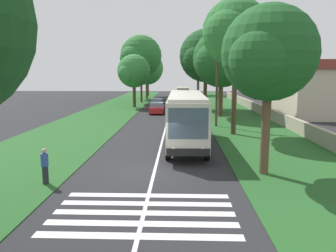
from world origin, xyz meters
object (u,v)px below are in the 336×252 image
at_px(roadside_tree_right_0, 220,60).
at_px(roadside_tree_right_1, 198,62).
at_px(trailing_car_0, 157,108).
at_px(roadside_tree_left_1, 147,61).
at_px(trailing_car_1, 157,104).
at_px(coach_bus, 186,116).
at_px(roadside_tree_right_2, 267,56).
at_px(roadside_tree_right_4, 205,57).
at_px(roadside_building, 322,88).
at_px(pedestrian, 45,166).
at_px(utility_pole, 217,84).
at_px(trailing_car_2, 182,100).
at_px(roadside_tree_left_2, 140,57).
at_px(roadside_tree_right_3, 234,35).
at_px(roadside_tree_left_0, 146,69).
at_px(roadside_tree_left_4, 133,72).
at_px(trailing_minibus_0, 183,93).

height_order(roadside_tree_right_0, roadside_tree_right_1, roadside_tree_right_1).
height_order(trailing_car_0, roadside_tree_left_1, roadside_tree_left_1).
relative_size(trailing_car_1, roadside_tree_left_1, 0.42).
bearing_deg(roadside_tree_left_1, coach_bus, -171.65).
xyz_separation_m(roadside_tree_right_0, roadside_tree_right_2, (-23.11, 0.45, -0.65)).
distance_m(roadside_tree_right_4, roadside_building, 16.00).
relative_size(roadside_tree_right_4, pedestrian, 6.68).
relative_size(coach_bus, roadside_tree_left_1, 1.08).
xyz_separation_m(roadside_tree_right_2, utility_pole, (15.57, 0.66, -1.89)).
bearing_deg(trailing_car_2, coach_bus, -179.84).
distance_m(roadside_tree_left_2, roadside_tree_right_3, 32.96).
relative_size(roadside_tree_left_0, pedestrian, 5.59).
height_order(coach_bus, roadside_tree_left_4, roadside_tree_left_4).
height_order(roadside_tree_left_1, roadside_tree_right_0, roadside_tree_left_1).
relative_size(trailing_minibus_0, roadside_tree_left_1, 0.58).
xyz_separation_m(coach_bus, roadside_tree_right_4, (24.89, -3.08, 5.28)).
height_order(roadside_tree_left_0, roadside_tree_left_4, roadside_tree_left_0).
bearing_deg(trailing_car_0, trailing_minibus_0, -10.08).
bearing_deg(roadside_building, roadside_tree_left_4, 69.68).
xyz_separation_m(roadside_tree_left_4, roadside_tree_right_0, (-10.71, -11.67, 1.32)).
relative_size(trailing_car_1, roadside_tree_left_2, 0.37).
relative_size(roadside_tree_left_4, roadside_tree_right_2, 0.94).
xyz_separation_m(roadside_tree_left_2, roadside_tree_right_4, (-10.84, -10.50, -0.53)).
distance_m(roadside_tree_left_0, roadside_tree_right_1, 17.37).
bearing_deg(trailing_minibus_0, roadside_tree_right_1, -11.64).
height_order(trailing_car_0, trailing_car_2, same).
bearing_deg(roadside_tree_right_3, roadside_tree_left_0, 15.98).
height_order(roadside_tree_left_0, roadside_building, roadside_tree_left_0).
bearing_deg(roadside_tree_left_4, roadside_tree_right_1, -20.48).
bearing_deg(roadside_tree_left_1, roadside_tree_right_0, -161.88).
bearing_deg(roadside_tree_left_0, trailing_car_2, -148.53).
bearing_deg(roadside_tree_right_2, trailing_car_2, 5.69).
bearing_deg(coach_bus, roadside_tree_left_1, 8.35).
height_order(trailing_minibus_0, roadside_tree_left_1, roadside_tree_left_1).
distance_m(trailing_car_1, roadside_building, 22.29).
xyz_separation_m(trailing_minibus_0, roadside_tree_left_2, (-3.95, 7.59, 6.41)).
bearing_deg(roadside_tree_right_1, trailing_car_1, 166.48).
height_order(roadside_tree_left_2, roadside_building, roadside_tree_left_2).
xyz_separation_m(trailing_car_0, trailing_car_1, (6.06, 0.40, 0.00)).
bearing_deg(roadside_tree_right_2, roadside_building, -28.10).
xyz_separation_m(trailing_car_0, roadside_tree_left_4, (7.62, 4.03, 4.68)).
relative_size(roadside_tree_left_1, roadside_tree_right_4, 0.91).
bearing_deg(roadside_tree_right_4, utility_pole, -179.87).
distance_m(roadside_tree_left_4, roadside_tree_right_2, 35.64).
bearing_deg(roadside_tree_left_4, roadside_tree_left_1, 0.89).
bearing_deg(roadside_tree_left_4, roadside_building, -110.32).
bearing_deg(coach_bus, roadside_tree_right_0, -14.41).
bearing_deg(roadside_tree_right_3, pedestrian, 141.50).
bearing_deg(trailing_car_2, roadside_tree_left_2, 64.45).
distance_m(roadside_tree_right_1, utility_pole, 48.43).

